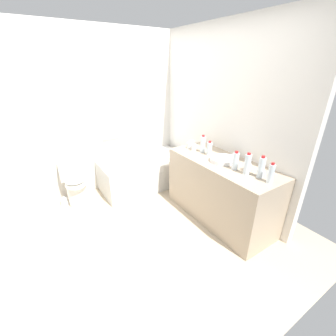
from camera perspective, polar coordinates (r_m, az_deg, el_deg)
The scene contains 19 objects.
ground_plane at distance 3.19m, azimuth -10.09°, elevation -13.80°, with size 3.92×3.92×0.00m, color #C1AD8E.
wall_back_tiled at distance 3.77m, azimuth -19.31°, elevation 12.37°, with size 3.32×0.10×2.50m, color silver.
wall_right_mirror at distance 3.43m, azimuth 12.46°, elevation 12.04°, with size 0.10×2.78×2.50m, color silver.
bathtub at distance 3.92m, azimuth -6.23°, elevation -0.83°, with size 1.44×0.72×1.17m.
toilet at distance 3.67m, azimuth -22.39°, elevation -3.73°, with size 0.39×0.50×0.69m.
vanity_counter at distance 3.13m, azimuth 13.02°, elevation -5.51°, with size 0.63×1.55×0.85m, color tan.
sink_basin at distance 2.94m, azimuth 13.74°, elevation 2.12°, with size 0.32×0.32×0.05m, color white.
sink_faucet at distance 3.07m, azimuth 16.24°, elevation 2.94°, with size 0.11×0.15×0.07m.
water_bottle_0 at distance 2.54m, azimuth 24.65°, elevation -1.27°, with size 0.06×0.06×0.23m.
water_bottle_1 at distance 2.72m, azimuth 16.74°, elevation 1.71°, with size 0.07×0.07×0.22m.
water_bottle_2 at distance 2.61m, azimuth 22.60°, elevation 0.14°, with size 0.07×0.07×0.25m.
water_bottle_3 at distance 3.08m, azimuth 10.46°, elevation 4.86°, with size 0.07×0.07×0.20m.
water_bottle_4 at distance 3.17m, azimuth 8.83°, elevation 5.99°, with size 0.07×0.07×0.25m.
water_bottle_5 at distance 2.63m, azimuth 19.50°, elevation 0.89°, with size 0.07×0.07×0.26m.
drinking_glass_0 at distance 3.24m, azimuth 6.56°, elevation 5.24°, with size 0.08×0.08×0.09m, color white.
drinking_glass_1 at distance 3.31m, azimuth 5.47°, elevation 5.72°, with size 0.07×0.07×0.09m, color white.
drinking_glass_2 at distance 2.74m, azimuth 19.60°, elevation 0.12°, with size 0.08×0.08×0.09m, color white.
drinking_glass_3 at distance 3.40m, azimuth 6.02°, elevation 6.22°, with size 0.07×0.07×0.09m, color white.
toilet_paper_roll at distance 3.82m, azimuth -24.75°, elevation -7.78°, with size 0.11×0.11×0.12m, color white.
Camera 1 is at (-0.88, -2.35, 1.98)m, focal length 24.04 mm.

